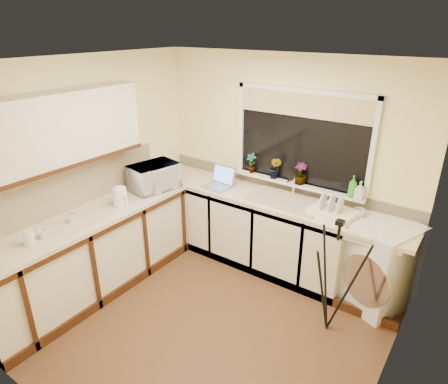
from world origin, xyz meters
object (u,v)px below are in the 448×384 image
dish_rack (332,213)px  soap_bottle_green (353,187)px  tripod (333,278)px  plant_b (275,168)px  plant_c (300,174)px  microwave (154,177)px  cup_left (43,234)px  steel_jar (72,218)px  kettle (120,197)px  plant_a (251,163)px  cup_back (359,213)px  glass_jug (29,238)px  washing_machine (375,263)px  soap_bottle_clear (360,190)px  laptop (220,181)px

dish_rack → soap_bottle_green: soap_bottle_green is taller
tripod → plant_b: bearing=126.2°
plant_c → microwave: bearing=-152.2°
cup_left → soap_bottle_green: bearing=46.3°
steel_jar → kettle: bearing=80.1°
plant_a → plant_b: 0.33m
kettle → plant_c: bearing=42.6°
plant_b → cup_left: bearing=-118.4°
tripod → cup_back: bearing=76.8°
glass_jug → microwave: bearing=89.9°
washing_machine → tripod: (-0.21, -0.68, 0.13)m
soap_bottle_clear → soap_bottle_green: bearing=175.6°
laptop → soap_bottle_green: size_ratio=1.46×
kettle → microwave: (-0.04, 0.56, 0.05)m
plant_c → cup_left: plant_c is taller
soap_bottle_green → plant_c: bearing=178.2°
plant_a → kettle: bearing=-121.6°
tripod → plant_b: 1.49m
plant_a → cup_back: bearing=-6.0°
kettle → steel_jar: 0.55m
dish_rack → soap_bottle_clear: size_ratio=2.35×
microwave → plant_a: bearing=-35.9°
washing_machine → plant_b: 1.49m
dish_rack → cup_left: 2.82m
tripod → glass_jug: tripod is taller
glass_jug → steel_jar: glass_jug is taller
washing_machine → dish_rack: (-0.48, -0.09, 0.47)m
plant_b → glass_jug: bearing=-116.8°
soap_bottle_green → plant_a: bearing=179.3°
glass_jug → plant_b: size_ratio=0.54×
laptop → plant_c: (0.92, 0.27, 0.21)m
steel_jar → soap_bottle_clear: size_ratio=0.50×
washing_machine → soap_bottle_green: size_ratio=3.94×
laptop → plant_b: (0.60, 0.26, 0.22)m
microwave → soap_bottle_clear: size_ratio=2.89×
kettle → cup_back: (2.20, 1.20, -0.05)m
tripod → cup_left: 2.69m
steel_jar → microwave: bearing=86.9°
glass_jug → cup_back: glass_jug is taller
microwave → soap_bottle_green: bearing=-58.1°
washing_machine → cup_left: cup_left is taller
washing_machine → cup_back: bearing=-164.6°
kettle → cup_back: 2.51m
soap_bottle_clear → plant_c: bearing=177.9°
soap_bottle_clear → cup_back: size_ratio=1.58×
soap_bottle_green → soap_bottle_clear: 0.08m
plant_b → soap_bottle_green: bearing=-0.5°
laptop → steel_jar: bearing=-108.0°
dish_rack → cup_back: cup_back is taller
steel_jar → plant_b: bearing=56.4°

